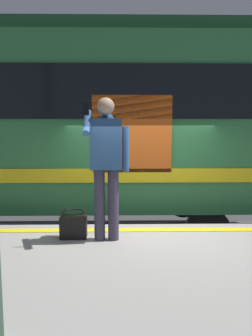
# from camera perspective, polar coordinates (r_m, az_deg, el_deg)

# --- Properties ---
(ground_plane) EXTENTS (24.76, 24.76, 0.00)m
(ground_plane) POSITION_cam_1_polar(r_m,az_deg,el_deg) (5.71, 2.72, -19.00)
(ground_plane) COLOR #3D3D3F
(platform) EXTENTS (14.73, 3.69, 1.02)m
(platform) POSITION_cam_1_polar(r_m,az_deg,el_deg) (3.86, 4.73, -24.45)
(platform) COLOR gray
(platform) RESTS_ON ground
(safety_line) EXTENTS (14.43, 0.16, 0.01)m
(safety_line) POSITION_cam_1_polar(r_m,az_deg,el_deg) (5.05, 3.02, -10.12)
(safety_line) COLOR yellow
(safety_line) RESTS_ON platform
(track_rail_near) EXTENTS (19.14, 0.08, 0.16)m
(track_rail_near) POSITION_cam_1_polar(r_m,az_deg,el_deg) (7.09, 1.89, -12.88)
(track_rail_near) COLOR slate
(track_rail_near) RESTS_ON ground
(track_rail_far) EXTENTS (19.14, 0.08, 0.16)m
(track_rail_far) POSITION_cam_1_polar(r_m,az_deg,el_deg) (8.45, 1.39, -9.50)
(track_rail_far) COLOR slate
(track_rail_far) RESTS_ON ground
(train_carriage) EXTENTS (9.34, 3.05, 4.15)m
(train_carriage) POSITION_cam_1_polar(r_m,az_deg,el_deg) (7.49, -12.14, 7.81)
(train_carriage) COLOR #2D723F
(train_carriage) RESTS_ON ground
(passenger) EXTENTS (0.57, 0.55, 1.84)m
(passenger) POSITION_cam_1_polar(r_m,az_deg,el_deg) (4.45, -3.26, 1.83)
(passenger) COLOR #383347
(passenger) RESTS_ON platform
(handbag) EXTENTS (0.35, 0.32, 0.36)m
(handbag) POSITION_cam_1_polar(r_m,az_deg,el_deg) (4.73, -8.62, -9.36)
(handbag) COLOR black
(handbag) RESTS_ON platform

